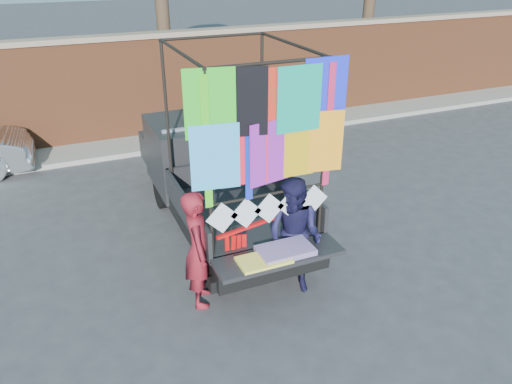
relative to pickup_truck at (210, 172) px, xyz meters
name	(u,v)px	position (x,y,z in m)	size (l,w,h in m)	color
ground	(245,287)	(-0.28, -2.37, -0.83)	(90.00, 90.00, 0.00)	#38383A
brick_wall	(140,87)	(-0.28, 4.63, 0.49)	(30.00, 0.45, 2.61)	brown
curb	(151,143)	(-0.28, 3.93, -0.77)	(30.00, 1.20, 0.12)	gray
pickup_truck	(210,172)	(0.00, 0.00, 0.00)	(2.08, 5.22, 3.28)	black
woman	(199,249)	(-0.95, -2.40, 0.02)	(0.62, 0.41, 1.70)	maroon
man	(294,236)	(0.37, -2.62, 0.02)	(0.83, 0.65, 1.71)	#181638
streamer_bundle	(241,242)	(-0.40, -2.52, 0.07)	(0.95, 0.26, 0.66)	red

